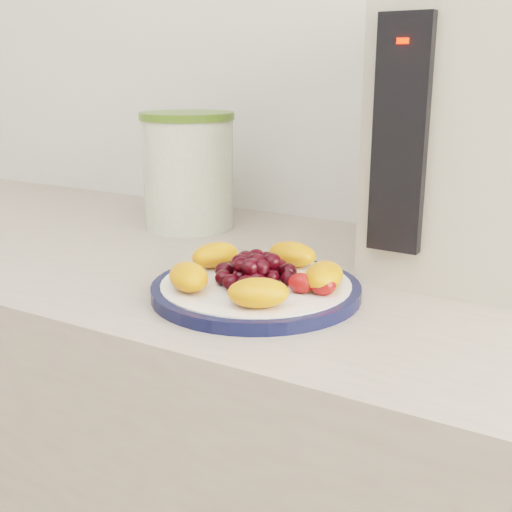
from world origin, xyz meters
The scene contains 8 objects.
plate_rim centered at (0.03, 1.08, 0.91)m, with size 0.25×0.25×0.01m, color #0E1437.
plate_face centered at (0.03, 1.08, 0.91)m, with size 0.23×0.23×0.02m, color white.
canister centered at (-0.25, 1.33, 0.99)m, with size 0.15×0.15×0.18m, color #435F0E.
canister_lid centered at (-0.25, 1.33, 1.09)m, with size 0.16×0.16×0.01m, color #4B6925.
appliance_body centered at (0.22, 1.33, 1.08)m, with size 0.21×0.29×0.37m, color #B6AE9D.
appliance_panel centered at (0.16, 1.18, 1.09)m, with size 0.06×0.02×0.27m, color black.
appliance_led centered at (0.16, 1.17, 1.19)m, with size 0.01×0.01×0.01m, color #FF0C05.
fruit_plate centered at (0.03, 1.08, 0.93)m, with size 0.22×0.21×0.04m.
Camera 1 is at (0.40, 0.45, 1.16)m, focal length 45.00 mm.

